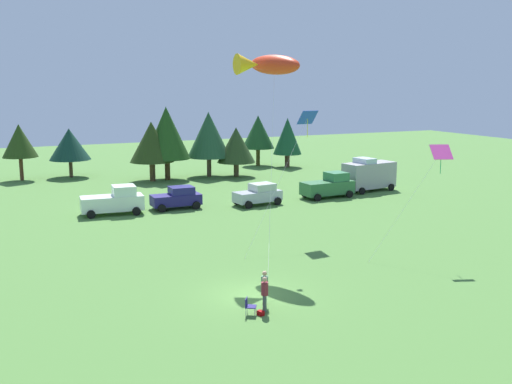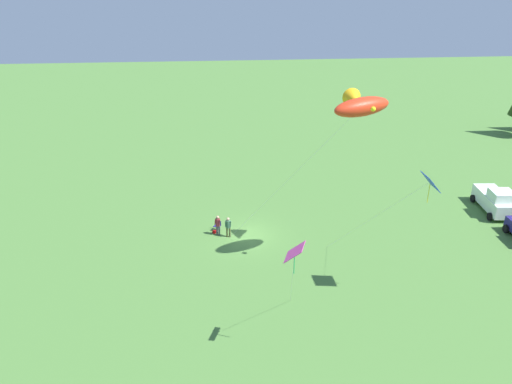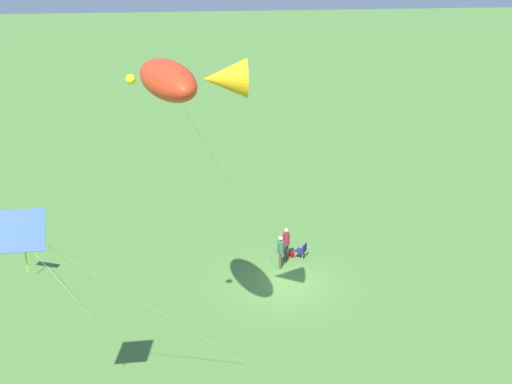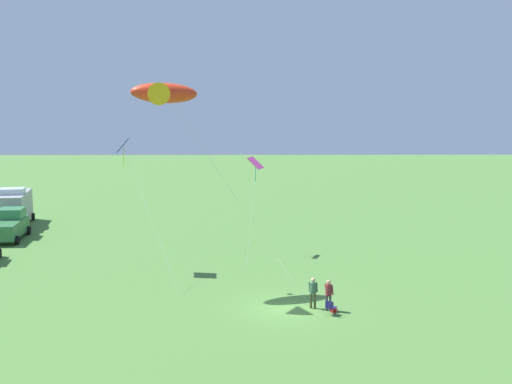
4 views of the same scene
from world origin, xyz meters
TOP-DOWN VIEW (x-y plane):
  - ground_plane at (0.00, 0.00)m, footprint 160.00×160.00m
  - person_kite_flyer at (-0.01, -1.51)m, footprint 0.40×0.53m
  - folding_chair at (-1.22, -2.34)m, footprint 0.66×0.66m
  - person_spectator at (-0.40, -2.33)m, footprint 0.49×0.53m
  - backpack_on_grass at (-0.74, -2.61)m, footprint 0.31×0.37m
  - truck_white_pickup at (-2.50, 22.13)m, footprint 5.14×2.72m
  - car_navy_hatch at (2.87, 22.10)m, footprint 4.22×2.24m
  - car_silver_compact at (9.90, 20.64)m, footprint 4.39×2.65m
  - truck_green_flatbed at (17.40, 21.06)m, footprint 5.11×2.64m
  - van_motorhome_grey at (22.85, 22.40)m, footprint 5.64×3.18m
  - treeline_distant at (3.73, 39.14)m, footprint 50.76×11.97m
  - kite_large_fish at (4.26, 7.08)m, footprint 5.89×10.69m
  - kite_diamond_rainbow at (13.24, 1.57)m, footprint 5.34×1.32m
  - kite_diamond_blue at (8.83, 10.28)m, footprint 7.39×4.76m

SIDE VIEW (x-z plane):
  - ground_plane at x=0.00m, z-range 0.00..0.00m
  - backpack_on_grass at x=-0.74m, z-range 0.00..0.22m
  - folding_chair at x=-1.22m, z-range 0.08..0.90m
  - car_navy_hatch at x=2.87m, z-range 0.00..1.89m
  - car_silver_compact at x=9.90m, z-range 0.00..1.89m
  - person_kite_flyer at x=-0.01m, z-range 0.15..1.89m
  - person_spectator at x=-0.40m, z-range 0.15..1.89m
  - truck_white_pickup at x=-2.50m, z-range -0.07..2.27m
  - truck_green_flatbed at x=17.40m, z-range -0.07..2.27m
  - van_motorhome_grey at x=22.85m, z-range -0.03..3.31m
  - treeline_distant at x=3.73m, z-range 0.14..9.11m
  - kite_diamond_rainbow at x=13.24m, z-range 2.96..9.93m
  - kite_diamond_blue at x=8.83m, z-range 3.73..12.50m
  - kite_large_fish at x=4.26m, z-range 5.54..18.01m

